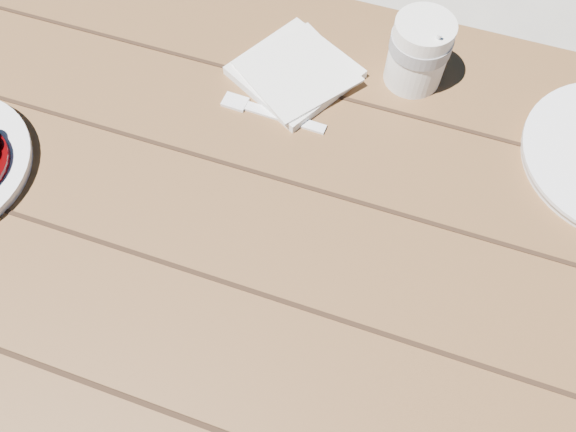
% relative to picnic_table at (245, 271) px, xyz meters
% --- Properties ---
extents(ground, '(60.00, 60.00, 0.00)m').
position_rel_picnic_table_xyz_m(ground, '(0.00, 0.00, -0.59)').
color(ground, '#A39F94').
rests_on(ground, ground).
extents(picnic_table, '(2.00, 1.55, 0.75)m').
position_rel_picnic_table_xyz_m(picnic_table, '(0.00, 0.00, 0.00)').
color(picnic_table, brown).
rests_on(picnic_table, ground).
extents(coffee_cup, '(0.08, 0.08, 0.10)m').
position_rel_picnic_table_xyz_m(coffee_cup, '(0.16, 0.31, 0.21)').
color(coffee_cup, white).
rests_on(coffee_cup, picnic_table).
extents(napkin_stack, '(0.20, 0.20, 0.01)m').
position_rel_picnic_table_xyz_m(napkin_stack, '(-0.01, 0.26, 0.17)').
color(napkin_stack, white).
rests_on(napkin_stack, picnic_table).
extents(fork_table, '(0.16, 0.03, 0.00)m').
position_rel_picnic_table_xyz_m(fork_table, '(0.00, 0.18, 0.16)').
color(fork_table, white).
rests_on(fork_table, picnic_table).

